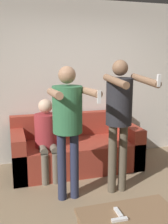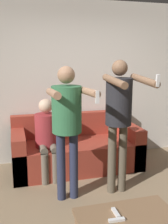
{
  "view_description": "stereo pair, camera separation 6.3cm",
  "coord_description": "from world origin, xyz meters",
  "px_view_note": "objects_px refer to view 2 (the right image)",
  "views": [
    {
      "loc": [
        -1.16,
        -2.42,
        1.78
      ],
      "look_at": [
        -0.15,
        1.02,
        1.02
      ],
      "focal_mm": 42.0,
      "sensor_mm": 36.0,
      "label": 1
    },
    {
      "loc": [
        -1.1,
        -2.43,
        1.78
      ],
      "look_at": [
        -0.15,
        1.02,
        1.02
      ],
      "focal_mm": 42.0,
      "sensor_mm": 36.0,
      "label": 2
    }
  ],
  "objects_px": {
    "couch": "(76,150)",
    "remote_near": "(117,220)",
    "person_standing_left": "(67,117)",
    "person_seated": "(47,134)",
    "remote_far": "(116,213)",
    "coffee_table": "(127,219)",
    "person_standing_right": "(119,111)"
  },
  "relations": [
    {
      "from": "person_standing_left",
      "to": "person_standing_right",
      "type": "distance_m",
      "value": 0.67
    },
    {
      "from": "remote_far",
      "to": "remote_near",
      "type": "bearing_deg",
      "value": -107.84
    },
    {
      "from": "couch",
      "to": "remote_far",
      "type": "xyz_separation_m",
      "value": [
        -0.08,
        -1.89,
        0.06
      ]
    },
    {
      "from": "couch",
      "to": "remote_near",
      "type": "distance_m",
      "value": 2.0
    },
    {
      "from": "remote_far",
      "to": "person_standing_right",
      "type": "bearing_deg",
      "value": 66.57
    },
    {
      "from": "person_standing_right",
      "to": "couch",
      "type": "bearing_deg",
      "value": 109.69
    },
    {
      "from": "person_standing_left",
      "to": "person_standing_right",
      "type": "relative_size",
      "value": 0.96
    },
    {
      "from": "person_seated",
      "to": "remote_near",
      "type": "height_order",
      "value": "person_seated"
    },
    {
      "from": "person_standing_left",
      "to": "remote_far",
      "type": "xyz_separation_m",
      "value": [
        0.26,
        -0.96,
        -0.72
      ]
    },
    {
      "from": "person_standing_right",
      "to": "person_standing_left",
      "type": "bearing_deg",
      "value": 179.79
    },
    {
      "from": "couch",
      "to": "person_standing_right",
      "type": "xyz_separation_m",
      "value": [
        0.33,
        -0.94,
        0.82
      ]
    },
    {
      "from": "remote_near",
      "to": "remote_far",
      "type": "distance_m",
      "value": 0.11
    },
    {
      "from": "remote_far",
      "to": "person_seated",
      "type": "bearing_deg",
      "value": 103.7
    },
    {
      "from": "person_standing_left",
      "to": "person_standing_right",
      "type": "height_order",
      "value": "person_standing_right"
    },
    {
      "from": "couch",
      "to": "remote_far",
      "type": "height_order",
      "value": "couch"
    },
    {
      "from": "person_standing_right",
      "to": "person_seated",
      "type": "distance_m",
      "value": 1.2
    },
    {
      "from": "person_standing_left",
      "to": "coffee_table",
      "type": "bearing_deg",
      "value": -70.9
    },
    {
      "from": "remote_near",
      "to": "person_standing_left",
      "type": "bearing_deg",
      "value": 101.8
    },
    {
      "from": "person_seated",
      "to": "remote_far",
      "type": "distance_m",
      "value": 1.77
    },
    {
      "from": "person_standing_right",
      "to": "remote_far",
      "type": "relative_size",
      "value": 11.6
    },
    {
      "from": "person_seated",
      "to": "remote_near",
      "type": "relative_size",
      "value": 7.77
    },
    {
      "from": "coffee_table",
      "to": "remote_far",
      "type": "height_order",
      "value": "remote_far"
    },
    {
      "from": "couch",
      "to": "remote_near",
      "type": "xyz_separation_m",
      "value": [
        -0.11,
        -2.0,
        0.06
      ]
    },
    {
      "from": "coffee_table",
      "to": "person_standing_right",
      "type": "bearing_deg",
      "value": 72.28
    },
    {
      "from": "person_seated",
      "to": "coffee_table",
      "type": "relative_size",
      "value": 1.25
    },
    {
      "from": "person_standing_right",
      "to": "person_seated",
      "type": "relative_size",
      "value": 1.48
    },
    {
      "from": "person_standing_left",
      "to": "person_seated",
      "type": "xyz_separation_m",
      "value": [
        -0.16,
        0.74,
        -0.41
      ]
    },
    {
      "from": "couch",
      "to": "person_seated",
      "type": "bearing_deg",
      "value": -158.37
    },
    {
      "from": "person_standing_left",
      "to": "remote_far",
      "type": "distance_m",
      "value": 1.22
    },
    {
      "from": "person_standing_right",
      "to": "person_seated",
      "type": "bearing_deg",
      "value": 138.11
    },
    {
      "from": "couch",
      "to": "coffee_table",
      "type": "distance_m",
      "value": 1.94
    },
    {
      "from": "couch",
      "to": "coffee_table",
      "type": "bearing_deg",
      "value": -89.58
    }
  ]
}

